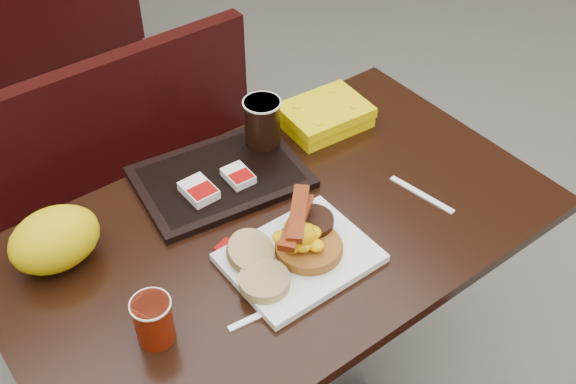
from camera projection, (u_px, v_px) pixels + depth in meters
table_near at (281, 330)px, 1.74m from camera, size 1.20×0.70×0.75m
bench_near_n at (148, 187)px, 2.17m from camera, size 1.00×0.46×0.72m
bench_far_s at (10, 34)px, 2.87m from camera, size 1.00×0.46×0.72m
platter at (300, 258)px, 1.41m from camera, size 0.29×0.23×0.02m
pancake_stack at (309, 246)px, 1.41m from camera, size 0.17×0.17×0.03m
sausage_patty at (312, 221)px, 1.43m from camera, size 0.11×0.11×0.01m
scrambled_eggs at (302, 236)px, 1.37m from camera, size 0.12×0.11×0.05m
bacon_strips at (297, 220)px, 1.36m from camera, size 0.19×0.17×0.01m
muffin_bottom at (264, 281)px, 1.34m from camera, size 0.12×0.12×0.02m
muffin_top at (250, 251)px, 1.38m from camera, size 0.12×0.12×0.06m
coffee_cup_near at (154, 321)px, 1.24m from camera, size 0.07×0.07×0.10m
fork at (252, 319)px, 1.31m from camera, size 0.14×0.04×0.00m
knife at (422, 194)px, 1.56m from camera, size 0.04×0.17×0.00m
condiment_syrup at (227, 211)px, 1.52m from camera, size 0.04×0.03×0.01m
condiment_ketchup at (226, 247)px, 1.44m from camera, size 0.05×0.04×0.01m
tray at (221, 177)px, 1.60m from camera, size 0.41×0.32×0.02m
hashbrown_sleeve_left at (199, 190)px, 1.53m from camera, size 0.06×0.09×0.02m
hashbrown_sleeve_right at (238, 176)px, 1.57m from camera, size 0.06×0.08×0.02m
coffee_cup_far at (262, 122)px, 1.64m from camera, size 0.09×0.09×0.12m
clamshell at (325, 116)px, 1.74m from camera, size 0.22×0.17×0.06m
paper_bag at (55, 239)px, 1.37m from camera, size 0.22×0.19×0.13m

